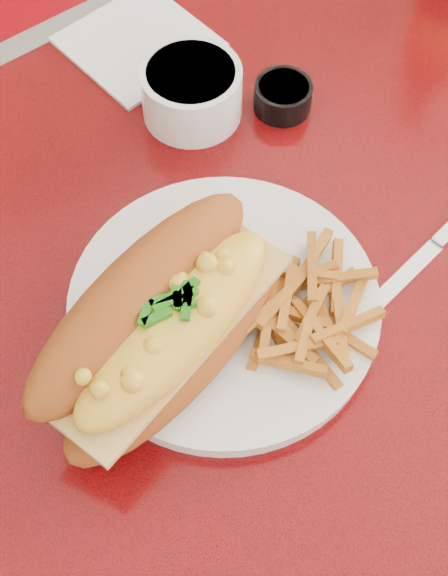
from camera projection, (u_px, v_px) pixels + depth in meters
ground at (260, 520)px, 1.35m from camera, size 8.00×8.00×0.00m
diner_table at (282, 364)px, 0.83m from camera, size 1.23×0.83×0.77m
dinner_plate at (224, 306)px, 0.67m from camera, size 0.29×0.29×0.02m
mac_hoagie at (163, 324)px, 0.60m from camera, size 0.26×0.17×0.11m
fries_pile at (302, 307)px, 0.64m from camera, size 0.12×0.11×0.03m
fork at (275, 248)px, 0.69m from camera, size 0.05×0.16×0.00m
gravy_ramekin at (192, 91)px, 0.77m from camera, size 0.12×0.12×0.05m
sauce_cup_right at (283, 95)px, 0.79m from camera, size 0.08×0.08×0.03m
knife at (431, 250)px, 0.71m from camera, size 0.18×0.04×0.01m
paper_napkin at (139, 43)px, 0.84m from camera, size 0.15×0.15×0.00m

